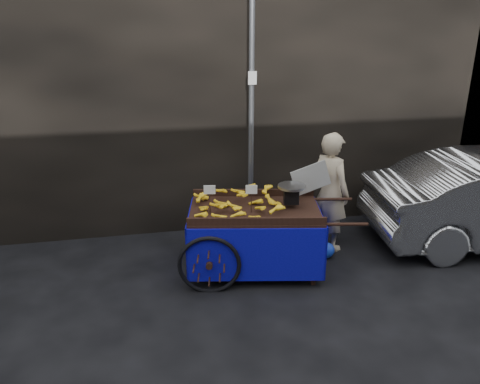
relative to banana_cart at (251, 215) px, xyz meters
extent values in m
plane|color=black|center=(-0.06, -0.22, -0.78)|extent=(80.00, 80.00, 0.00)
cube|color=black|center=(-1.06, 2.38, 1.72)|extent=(11.00, 2.00, 5.00)
cylinder|color=slate|center=(0.24, 1.08, 1.22)|extent=(0.08, 0.08, 4.00)
cube|color=white|center=(0.24, 1.03, 1.62)|extent=(0.12, 0.02, 0.18)
cube|color=black|center=(0.05, -0.01, 0.06)|extent=(1.83, 1.33, 0.06)
cube|color=black|center=(0.14, 0.47, 0.13)|extent=(1.65, 0.35, 0.10)
cube|color=black|center=(-0.04, -0.49, 0.13)|extent=(1.65, 0.35, 0.10)
cube|color=black|center=(0.69, -0.55, -0.36)|extent=(0.06, 0.06, 0.83)
cube|color=black|center=(0.85, 0.27, -0.36)|extent=(0.06, 0.06, 0.83)
cylinder|color=black|center=(1.05, -0.62, 0.06)|extent=(0.52, 0.14, 0.04)
cylinder|color=black|center=(1.21, 0.20, 0.06)|extent=(0.52, 0.14, 0.04)
torus|color=black|center=(-0.61, -0.46, -0.41)|extent=(0.78, 0.19, 0.78)
torus|color=black|center=(-0.41, 0.65, -0.41)|extent=(0.78, 0.19, 0.78)
cylinder|color=black|center=(-0.51, 0.09, -0.41)|extent=(0.26, 1.16, 0.05)
cube|color=#07078E|center=(-0.04, -0.53, -0.30)|extent=(1.69, 0.33, 0.71)
cube|color=#07078E|center=(0.15, 0.51, -0.30)|extent=(1.69, 0.33, 0.71)
cube|color=#07078E|center=(-0.78, 0.14, -0.30)|extent=(0.22, 1.07, 0.71)
cube|color=#07078E|center=(0.88, -0.17, -0.30)|extent=(0.22, 1.07, 0.71)
cube|color=black|center=(0.52, -0.05, 0.23)|extent=(0.21, 0.18, 0.17)
cylinder|color=silver|center=(0.52, -0.05, 0.38)|extent=(0.41, 0.41, 0.03)
cube|color=white|center=(-0.53, -0.02, 0.40)|extent=(0.15, 0.04, 0.11)
cube|color=white|center=(-0.02, -0.11, 0.40)|extent=(0.15, 0.04, 0.11)
imported|color=beige|center=(1.25, 0.42, 0.08)|extent=(0.66, 0.75, 1.73)
cube|color=#AFB0A9|center=(0.87, 0.21, 0.38)|extent=(0.59, 0.02, 0.50)
ellipsoid|color=blue|center=(1.10, 0.08, -0.66)|extent=(0.26, 0.21, 0.23)
camera|label=1|loc=(-1.22, -5.44, 2.41)|focal=35.00mm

